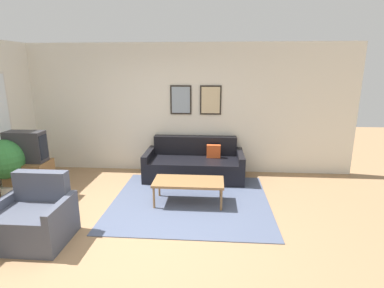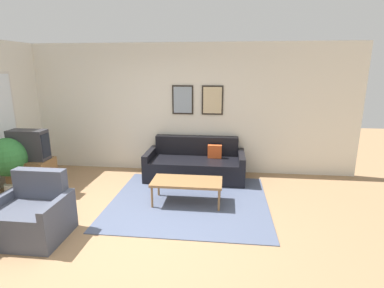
# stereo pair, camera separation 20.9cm
# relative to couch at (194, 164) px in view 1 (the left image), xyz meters

# --- Properties ---
(ground_plane) EXTENTS (16.00, 16.00, 0.00)m
(ground_plane) POSITION_rel_couch_xyz_m (-0.71, -2.16, -0.28)
(ground_plane) COLOR #997551
(area_rug) EXTENTS (2.62, 2.37, 0.01)m
(area_rug) POSITION_rel_couch_xyz_m (0.01, -1.15, -0.28)
(area_rug) COLOR #4C5670
(area_rug) RESTS_ON ground_plane
(wall_back) EXTENTS (8.00, 0.09, 2.70)m
(wall_back) POSITION_rel_couch_xyz_m (-0.70, 0.47, 1.07)
(wall_back) COLOR silver
(wall_back) RESTS_ON ground_plane
(couch) EXTENTS (1.97, 0.90, 0.81)m
(couch) POSITION_rel_couch_xyz_m (0.00, 0.00, 0.00)
(couch) COLOR black
(couch) RESTS_ON ground_plane
(coffee_table) EXTENTS (1.15, 0.55, 0.40)m
(coffee_table) POSITION_rel_couch_xyz_m (-0.02, -1.22, 0.09)
(coffee_table) COLOR olive
(coffee_table) RESTS_ON ground_plane
(tv_stand) EXTENTS (0.69, 0.49, 0.61)m
(tv_stand) POSITION_rel_couch_xyz_m (-2.85, -1.05, 0.03)
(tv_stand) COLOR brown
(tv_stand) RESTS_ON ground_plane
(tv) EXTENTS (0.65, 0.28, 0.54)m
(tv) POSITION_rel_couch_xyz_m (-2.85, -1.05, 0.60)
(tv) COLOR #2D2D33
(tv) RESTS_ON tv_stand
(armchair) EXTENTS (0.90, 0.76, 0.86)m
(armchair) POSITION_rel_couch_xyz_m (-1.92, -2.46, 0.01)
(armchair) COLOR #474C5B
(armchair) RESTS_ON ground_plane
(potted_plant_tall) EXTENTS (0.67, 0.67, 1.05)m
(potted_plant_tall) POSITION_rel_couch_xyz_m (-3.11, -1.26, 0.40)
(potted_plant_tall) COLOR beige
(potted_plant_tall) RESTS_ON ground_plane
(potted_plant_by_window) EXTENTS (0.49, 0.49, 0.79)m
(potted_plant_by_window) POSITION_rel_couch_xyz_m (-3.24, -0.59, 0.21)
(potted_plant_by_window) COLOR #935638
(potted_plant_by_window) RESTS_ON ground_plane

